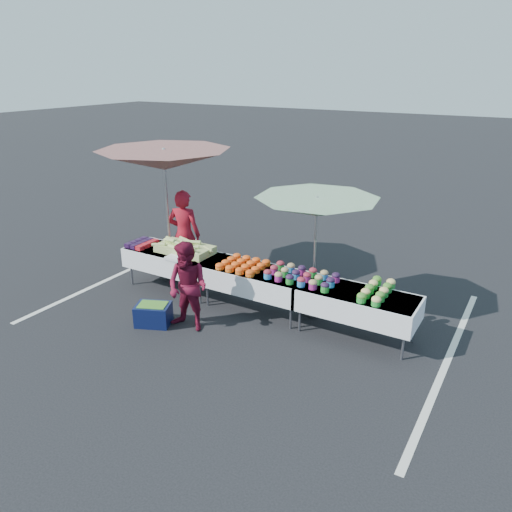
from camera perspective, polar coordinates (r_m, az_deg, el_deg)
The scene contains 17 objects.
ground at distance 8.75m, azimuth 0.00°, elevation -6.13°, with size 80.00×80.00×0.00m, color black.
stripe_left at distance 10.59m, azimuth -15.09°, elevation -1.90°, with size 0.10×5.00×0.00m, color silver.
stripe_right at distance 7.83m, azimuth 21.01°, elevation -11.14°, with size 0.10×5.00×0.00m, color silver.
table_left at distance 9.47m, azimuth -9.42°, elevation -0.38°, with size 1.86×0.81×0.75m.
table_center at distance 8.50m, azimuth 0.00°, elevation -2.63°, with size 1.86×0.81×0.75m.
table_right at distance 7.82m, azimuth 11.48°, elevation -5.26°, with size 1.86×0.81×0.75m.
berry_punnets at distance 9.81m, azimuth -12.91°, elevation 1.41°, with size 0.40×0.54×0.08m.
corn_pile at distance 9.27m, azimuth -8.18°, elevation 0.90°, with size 1.16×0.57×0.26m.
plastic_bags at distance 9.01m, azimuth -9.22°, elevation -0.19°, with size 0.30×0.25×0.05m, color white.
carrot_bowls at distance 8.52m, azimuth -1.48°, elevation -0.97°, with size 0.75×0.69×0.11m.
potato_cups at distance 8.03m, azimuth 5.23°, elevation -2.23°, with size 1.14×0.58×0.16m.
bean_baskets at distance 7.72m, azimuth 13.62°, elevation -3.83°, with size 0.36×0.86×0.15m.
vendor at distance 9.86m, azimuth -8.19°, elevation 2.44°, with size 0.65×0.43×1.78m, color maroon.
customer at distance 7.91m, azimuth -7.80°, elevation -3.52°, with size 0.71×0.55×1.46m, color maroon.
umbrella_left at distance 9.56m, azimuth -10.44°, elevation 10.66°, with size 2.55×2.55×2.57m.
umbrella_right at distance 8.03m, azimuth 6.96°, elevation 5.48°, with size 2.45×2.45×2.05m.
storage_bin at distance 8.37m, azimuth -11.65°, elevation -6.50°, with size 0.66×0.58×0.36m.
Camera 1 is at (3.96, -6.71, 3.98)m, focal length 35.00 mm.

